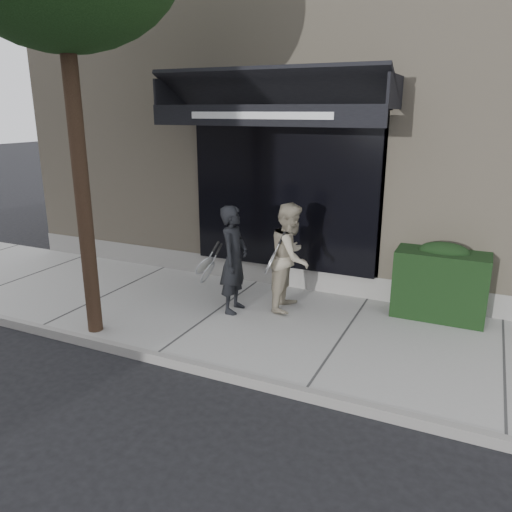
% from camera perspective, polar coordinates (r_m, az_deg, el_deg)
% --- Properties ---
extents(ground, '(80.00, 80.00, 0.00)m').
position_cam_1_polar(ground, '(7.08, 9.87, -9.73)').
color(ground, black).
rests_on(ground, ground).
extents(sidewalk, '(20.00, 3.00, 0.12)m').
position_cam_1_polar(sidewalk, '(7.06, 9.89, -9.30)').
color(sidewalk, '#9E9E99').
rests_on(sidewalk, ground).
extents(curb, '(20.00, 0.10, 0.14)m').
position_cam_1_polar(curb, '(5.74, 5.64, -15.43)').
color(curb, gray).
rests_on(curb, ground).
extents(building_facade, '(14.30, 8.04, 5.64)m').
position_cam_1_polar(building_facade, '(11.25, 17.44, 13.88)').
color(building_facade, tan).
rests_on(building_facade, ground).
extents(hedge, '(1.30, 0.70, 1.14)m').
position_cam_1_polar(hedge, '(7.83, 20.35, -2.75)').
color(hedge, black).
rests_on(hedge, sidewalk).
extents(pedestrian_front, '(0.69, 0.81, 1.63)m').
position_cam_1_polar(pedestrian_front, '(7.46, -2.59, -0.42)').
color(pedestrian_front, black).
rests_on(pedestrian_front, sidewalk).
extents(pedestrian_back, '(0.69, 0.90, 1.65)m').
position_cam_1_polar(pedestrian_back, '(7.58, 3.98, -0.08)').
color(pedestrian_back, '#B1A68E').
rests_on(pedestrian_back, sidewalk).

